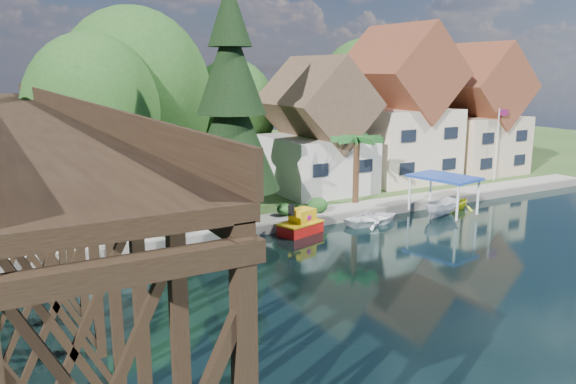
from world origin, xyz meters
The scene contains 18 objects.
ground centered at (0.00, 0.00, 0.00)m, with size 140.00×140.00×0.00m, color black.
bank centered at (0.00, 34.00, 0.25)m, with size 140.00×52.00×0.50m, color #2E4E1F.
seawall centered at (4.00, 8.00, 0.31)m, with size 60.00×0.40×0.62m, color slate.
promenade centered at (6.00, 9.30, 0.53)m, with size 50.00×2.60×0.06m, color gray.
trestle_bridge centered at (-16.00, 5.17, 5.35)m, with size 4.12×44.18×9.30m.
house_left centered at (7.00, 16.00, 5.14)m, with size 7.64×8.64×11.02m.
house_center centered at (16.00, 16.50, 6.42)m, with size 8.65×9.18×13.89m.
house_right centered at (25.00, 16.00, 5.78)m, with size 8.15×8.64×12.45m.
shed centered at (-11.00, 14.50, 3.83)m, with size 5.09×5.40×7.85m.
bg_trees centered at (1.00, 21.25, 7.29)m, with size 49.90×13.30×10.57m.
shrubs centered at (-4.60, 9.26, 1.23)m, with size 15.76×2.47×1.70m.
conifer centered at (-2.53, 11.40, 8.05)m, with size 6.37×6.37×15.69m.
palm_tree centered at (7.05, 10.40, 5.21)m, with size 4.31×4.31×5.40m.
flagpole centered at (23.56, 11.53, 4.50)m, with size 1.01×0.23×6.52m.
tugboat centered at (0.22, 6.93, 0.64)m, with size 3.28×2.40×2.13m.
boat_white_a centered at (5.86, 6.62, 0.44)m, with size 3.03×4.24×0.88m, color white.
boat_canopy centered at (11.49, 5.80, 1.26)m, with size 3.99×5.10×2.94m.
boat_yellow centered at (13.98, 6.72, 0.70)m, with size 2.29×2.66×1.40m, color #F0F61B.
Camera 1 is at (-17.54, -23.18, 10.40)m, focal length 35.00 mm.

